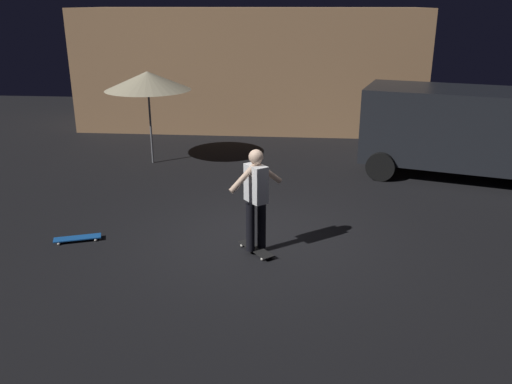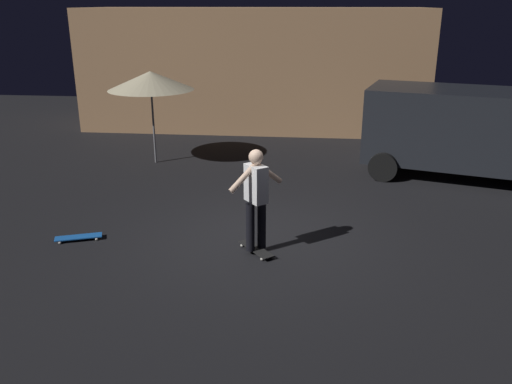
% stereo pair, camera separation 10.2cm
% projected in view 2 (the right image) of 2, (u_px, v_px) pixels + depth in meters
% --- Properties ---
extents(ground_plane, '(28.00, 28.00, 0.00)m').
position_uv_depth(ground_plane, '(257.00, 239.00, 9.20)').
color(ground_plane, black).
extents(low_building, '(10.71, 3.37, 3.72)m').
position_uv_depth(low_building, '(255.00, 68.00, 17.22)').
color(low_building, '#AD7F56').
rests_on(low_building, ground_plane).
extents(parked_van, '(4.95, 3.26, 2.03)m').
position_uv_depth(parked_van, '(471.00, 129.00, 12.06)').
color(parked_van, black).
rests_on(parked_van, ground_plane).
extents(patio_umbrella, '(2.10, 2.10, 2.30)m').
position_uv_depth(patio_umbrella, '(151.00, 81.00, 12.91)').
color(patio_umbrella, slate).
rests_on(patio_umbrella, ground_plane).
extents(skateboard_ridden, '(0.65, 0.73, 0.07)m').
position_uv_depth(skateboard_ridden, '(256.00, 249.00, 8.68)').
color(skateboard_ridden, black).
rests_on(skateboard_ridden, ground_plane).
extents(skateboard_spare, '(0.80, 0.46, 0.07)m').
position_uv_depth(skateboard_spare, '(78.00, 237.00, 9.13)').
color(skateboard_spare, '#1959B2').
rests_on(skateboard_spare, ground_plane).
extents(skater, '(0.82, 0.69, 1.67)m').
position_uv_depth(skater, '(256.00, 193.00, 8.35)').
color(skater, black).
rests_on(skater, skateboard_ridden).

